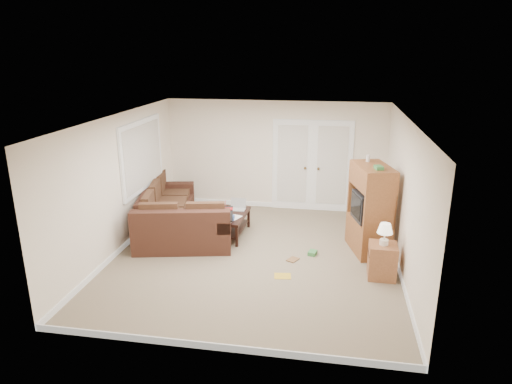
% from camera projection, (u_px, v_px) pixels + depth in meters
% --- Properties ---
extents(floor, '(5.50, 5.50, 0.00)m').
position_uv_depth(floor, '(255.00, 256.00, 8.26)').
color(floor, gray).
rests_on(floor, ground).
extents(ceiling, '(5.00, 5.50, 0.02)m').
position_uv_depth(ceiling, '(255.00, 118.00, 7.51)').
color(ceiling, silver).
rests_on(ceiling, wall_back).
extents(wall_left, '(0.02, 5.50, 2.50)m').
position_uv_depth(wall_left, '(120.00, 184.00, 8.29)').
color(wall_left, white).
rests_on(wall_left, floor).
extents(wall_right, '(0.02, 5.50, 2.50)m').
position_uv_depth(wall_right, '(405.00, 198.00, 7.49)').
color(wall_right, white).
rests_on(wall_right, floor).
extents(wall_back, '(5.00, 0.02, 2.50)m').
position_uv_depth(wall_back, '(275.00, 155.00, 10.47)').
color(wall_back, white).
rests_on(wall_back, floor).
extents(wall_front, '(5.00, 0.02, 2.50)m').
position_uv_depth(wall_front, '(215.00, 260.00, 5.30)').
color(wall_front, white).
rests_on(wall_front, floor).
extents(baseboards, '(5.00, 5.50, 0.10)m').
position_uv_depth(baseboards, '(255.00, 254.00, 8.25)').
color(baseboards, silver).
rests_on(baseboards, floor).
extents(french_doors, '(1.80, 0.05, 2.13)m').
position_uv_depth(french_doors, '(312.00, 166.00, 10.37)').
color(french_doors, silver).
rests_on(french_doors, floor).
extents(window_left, '(0.05, 1.92, 1.42)m').
position_uv_depth(window_left, '(142.00, 156.00, 9.13)').
color(window_left, silver).
rests_on(window_left, wall_left).
extents(sectional_sofa, '(2.34, 2.86, 0.84)m').
position_uv_depth(sectional_sofa, '(174.00, 219.00, 9.16)').
color(sectional_sofa, '#43241A').
rests_on(sectional_sofa, floor).
extents(coffee_table, '(0.59, 1.12, 0.75)m').
position_uv_depth(coffee_table, '(232.00, 224.00, 9.13)').
color(coffee_table, black).
rests_on(coffee_table, floor).
extents(tv_armoire, '(0.80, 1.13, 1.75)m').
position_uv_depth(tv_armoire, '(370.00, 209.00, 8.26)').
color(tv_armoire, brown).
rests_on(tv_armoire, floor).
extents(side_cabinet, '(0.45, 0.45, 0.94)m').
position_uv_depth(side_cabinet, '(382.00, 258.00, 7.42)').
color(side_cabinet, '#955B36').
rests_on(side_cabinet, floor).
extents(space_heater, '(0.14, 0.12, 0.30)m').
position_uv_depth(space_heater, '(351.00, 209.00, 10.24)').
color(space_heater, silver).
rests_on(space_heater, floor).
extents(floor_magazine, '(0.30, 0.25, 0.01)m').
position_uv_depth(floor_magazine, '(283.00, 276.00, 7.54)').
color(floor_magazine, gold).
rests_on(floor_magazine, floor).
extents(floor_greenbox, '(0.18, 0.21, 0.07)m').
position_uv_depth(floor_greenbox, '(313.00, 253.00, 8.32)').
color(floor_greenbox, '#397F40').
rests_on(floor_greenbox, floor).
extents(floor_book, '(0.24, 0.27, 0.02)m').
position_uv_depth(floor_book, '(289.00, 258.00, 8.16)').
color(floor_book, brown).
rests_on(floor_book, floor).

